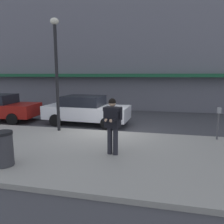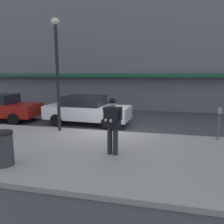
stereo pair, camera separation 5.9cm
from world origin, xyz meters
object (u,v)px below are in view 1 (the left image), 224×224
at_px(parked_sedan_mid, 86,110).
at_px(man_texting_on_phone, 112,120).
at_px(street_lamp_post, 56,63).
at_px(trash_bin, 3,149).
at_px(parking_meter, 218,119).

distance_m(parked_sedan_mid, man_texting_on_phone, 5.10).
bearing_deg(man_texting_on_phone, parked_sedan_mid, 118.49).
bearing_deg(street_lamp_post, trash_bin, -86.24).
xyz_separation_m(parked_sedan_mid, trash_bin, (-0.35, -5.97, -0.16)).
distance_m(street_lamp_post, parking_meter, 7.06).
height_order(street_lamp_post, trash_bin, street_lamp_post).
distance_m(man_texting_on_phone, parking_meter, 4.45).
xyz_separation_m(street_lamp_post, parking_meter, (6.71, 0.05, -2.17)).
bearing_deg(parking_meter, man_texting_on_phone, -145.97).
relative_size(parking_meter, trash_bin, 1.30).
height_order(parked_sedan_mid, street_lamp_post, street_lamp_post).
relative_size(parked_sedan_mid, trash_bin, 4.69).
relative_size(street_lamp_post, parking_meter, 3.84).
relative_size(parked_sedan_mid, parking_meter, 3.62).
bearing_deg(trash_bin, street_lamp_post, 93.76).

